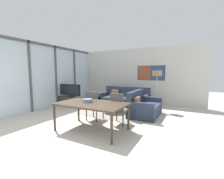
# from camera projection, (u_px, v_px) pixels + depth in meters

# --- Properties ---
(ground_plane) EXTENTS (24.00, 24.00, 0.00)m
(ground_plane) POSITION_uv_depth(u_px,v_px,m) (59.00, 138.00, 3.58)
(ground_plane) COLOR beige
(wall_back) EXTENTS (6.84, 0.09, 2.80)m
(wall_back) POSITION_uv_depth(u_px,v_px,m) (134.00, 76.00, 7.87)
(wall_back) COLOR silver
(wall_back) RESTS_ON ground_plane
(window_wall_left) EXTENTS (0.07, 5.09, 2.80)m
(window_wall_left) POSITION_uv_depth(u_px,v_px,m) (56.00, 73.00, 7.00)
(window_wall_left) COLOR silver
(window_wall_left) RESTS_ON ground_plane
(area_rug) EXTENTS (2.47, 1.94, 0.01)m
(area_rug) POSITION_uv_depth(u_px,v_px,m) (112.00, 112.00, 6.00)
(area_rug) COLOR gray
(area_rug) RESTS_ON ground_plane
(tv_console) EXTENTS (1.49, 0.42, 0.43)m
(tv_console) POSITION_uv_depth(u_px,v_px,m) (70.00, 101.00, 7.09)
(tv_console) COLOR #423326
(tv_console) RESTS_ON ground_plane
(television) EXTENTS (1.23, 0.20, 0.60)m
(television) POSITION_uv_depth(u_px,v_px,m) (70.00, 91.00, 7.03)
(television) COLOR #2D2D33
(television) RESTS_ON tv_console
(sofa_main) EXTENTS (2.26, 0.93, 0.89)m
(sofa_main) POSITION_uv_depth(u_px,v_px,m) (125.00, 100.00, 7.09)
(sofa_main) COLOR #2D384C
(sofa_main) RESTS_ON ground_plane
(sofa_side) EXTENTS (0.93, 1.45, 0.89)m
(sofa_side) POSITION_uv_depth(u_px,v_px,m) (143.00, 108.00, 5.48)
(sofa_side) COLOR #2D384C
(sofa_side) RESTS_ON ground_plane
(coffee_table) EXTENTS (0.83, 0.83, 0.41)m
(coffee_table) POSITION_uv_depth(u_px,v_px,m) (112.00, 104.00, 5.97)
(coffee_table) COLOR #423326
(coffee_table) RESTS_ON ground_plane
(dining_table) EXTENTS (1.87, 1.09, 0.75)m
(dining_table) POSITION_uv_depth(u_px,v_px,m) (91.00, 105.00, 4.01)
(dining_table) COLOR #423326
(dining_table) RESTS_ON ground_plane
(dining_chair_left) EXTENTS (0.46, 0.46, 0.97)m
(dining_chair_left) POSITION_uv_depth(u_px,v_px,m) (93.00, 104.00, 4.89)
(dining_chair_left) COLOR #4C4C51
(dining_chair_left) RESTS_ON ground_plane
(dining_chair_centre) EXTENTS (0.46, 0.46, 0.97)m
(dining_chair_centre) POSITION_uv_depth(u_px,v_px,m) (119.00, 107.00, 4.45)
(dining_chair_centre) COLOR #4C4C51
(dining_chair_centre) RESTS_ON ground_plane
(fruit_bowl) EXTENTS (0.27, 0.27, 0.09)m
(fruit_bowl) POSITION_uv_depth(u_px,v_px,m) (88.00, 100.00, 4.12)
(fruit_bowl) COLOR slate
(fruit_bowl) RESTS_ON dining_table
(floor_lamp) EXTENTS (0.38, 0.38, 1.65)m
(floor_lamp) POSITION_uv_depth(u_px,v_px,m) (157.00, 76.00, 6.15)
(floor_lamp) COLOR #2D2D33
(floor_lamp) RESTS_ON ground_plane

